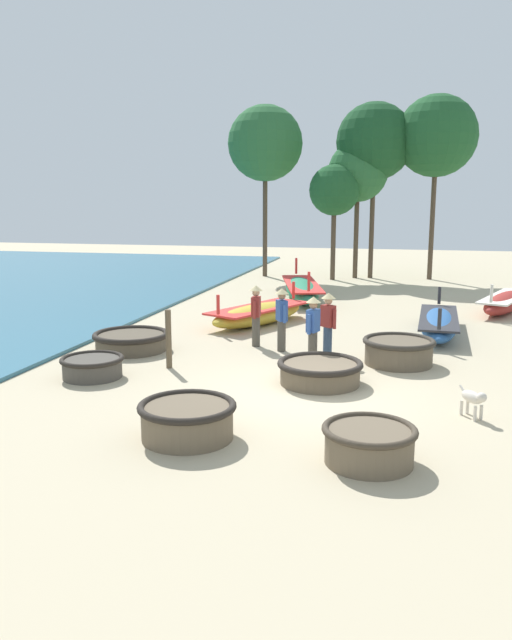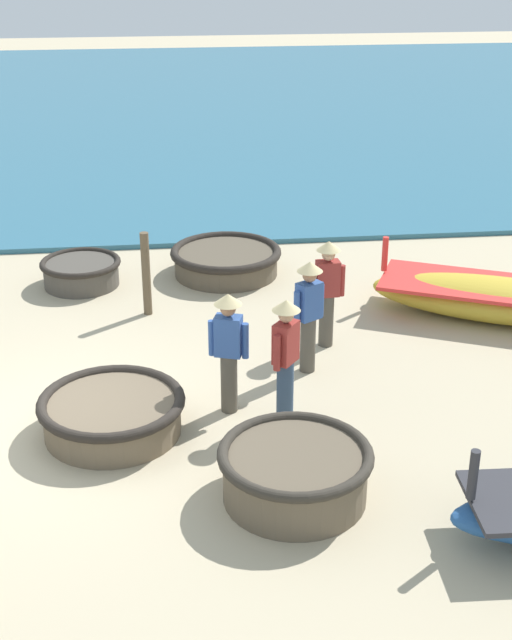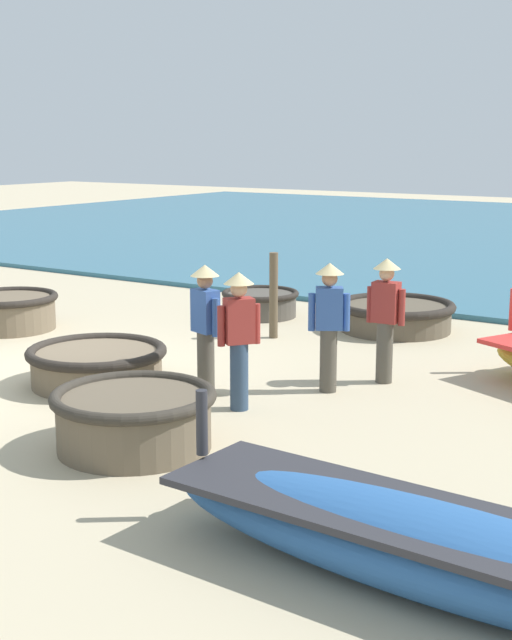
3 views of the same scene
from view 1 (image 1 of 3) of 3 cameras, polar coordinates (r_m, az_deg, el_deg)
ground_plane at (r=12.96m, az=4.71°, el=-6.69°), size 80.00×80.00×0.00m
coracle_front_left at (r=13.57m, az=5.87°, el=-4.67°), size 1.85×1.85×0.51m
coracle_far_left at (r=15.46m, az=12.91°, el=-2.72°), size 1.74×1.74×0.64m
coracle_front_right at (r=10.55m, az=-6.30°, el=-8.97°), size 1.65×1.65×0.61m
coracle_far_right at (r=9.70m, az=10.30°, el=-11.02°), size 1.44×1.44×0.58m
coracle_upturned at (r=14.45m, az=-14.74°, el=-4.10°), size 1.41×1.41×0.48m
coracle_beside_post at (r=16.79m, az=-11.34°, el=-1.83°), size 2.01×2.01×0.50m
long_boat_white_hull at (r=19.19m, az=16.34°, el=-0.30°), size 1.27×4.70×1.14m
long_boat_green_hull at (r=23.95m, az=21.84°, el=1.55°), size 2.54×4.68×1.21m
long_boat_red_hull at (r=25.04m, az=4.20°, el=2.81°), size 2.64×6.00×1.42m
long_boat_blue_hull at (r=19.94m, az=0.24°, el=0.58°), size 2.93×4.36×1.18m
fisherman_by_coracle at (r=14.92m, az=5.23°, el=-0.56°), size 0.36×0.51×1.67m
fisherman_standing_right at (r=16.26m, az=2.37°, el=0.42°), size 0.36×0.47×1.67m
fisherman_with_hat at (r=16.82m, az=-0.00°, el=0.78°), size 0.36×0.53×1.67m
fisherman_crouching at (r=15.57m, az=6.60°, el=-0.11°), size 0.44×0.38×1.67m
dog at (r=12.05m, az=19.27°, el=-6.80°), size 0.46×0.59×0.55m
mooring_post_inland at (r=14.80m, az=-8.00°, el=-1.74°), size 0.14×0.14×1.40m
tree_tall_back at (r=31.36m, az=7.18°, el=11.65°), size 2.48×2.48×5.65m
tree_right_mid at (r=32.52m, az=10.80°, el=15.70°), size 3.81×3.81×8.68m
tree_center at (r=32.31m, az=9.30°, el=13.19°), size 2.99×2.99×6.82m
tree_left_mid at (r=32.74m, az=0.85°, el=15.82°), size 3.80×3.80×8.66m
tree_leftmost at (r=32.61m, az=16.19°, el=15.82°), size 3.93×3.93×8.94m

